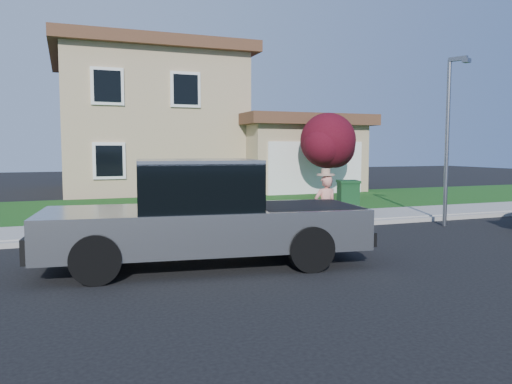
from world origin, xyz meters
TOP-DOWN VIEW (x-y plane):
  - ground at (0.00, 0.00)m, footprint 80.00×80.00m
  - curb at (1.00, 2.90)m, footprint 40.00×0.20m
  - sidewalk at (1.00, 4.00)m, footprint 40.00×2.00m
  - lawn at (1.00, 8.50)m, footprint 40.00×7.00m
  - house at (1.31, 16.38)m, footprint 14.00×11.30m
  - pickup_truck at (-1.57, -0.08)m, footprint 6.00×2.69m
  - woman at (1.60, 1.20)m, footprint 0.55×0.40m
  - ornamental_tree at (6.26, 9.44)m, footprint 2.52×2.27m
  - trash_bin at (4.04, 4.22)m, footprint 0.80×0.86m
  - street_lamp at (5.73, 1.96)m, footprint 0.37×0.58m

SIDE VIEW (x-z plane):
  - ground at x=0.00m, z-range 0.00..0.00m
  - lawn at x=1.00m, z-range 0.00..0.10m
  - curb at x=1.00m, z-range 0.00..0.12m
  - sidewalk at x=1.00m, z-range 0.00..0.15m
  - trash_bin at x=4.04m, z-range 0.16..1.15m
  - woman at x=1.60m, z-range -0.04..1.61m
  - pickup_truck at x=-1.57m, z-range -0.06..1.84m
  - ornamental_tree at x=6.26m, z-range 0.58..4.04m
  - street_lamp at x=5.73m, z-range 0.32..4.80m
  - house at x=1.31m, z-range -0.26..6.59m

